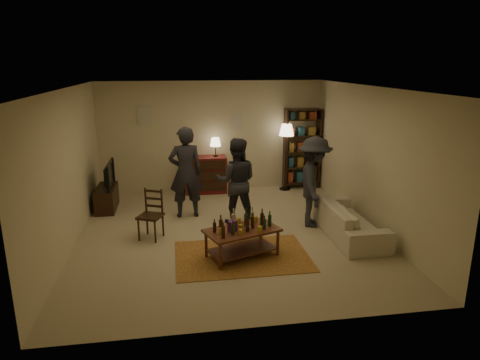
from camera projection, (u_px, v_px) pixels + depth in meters
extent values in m
plane|color=#C6B793|center=(228.00, 233.00, 8.08)|extent=(6.00, 6.00, 0.00)
plane|color=beige|center=(212.00, 136.00, 10.58)|extent=(5.50, 0.00, 5.50)
plane|color=beige|center=(68.00, 170.00, 7.31)|extent=(0.00, 6.00, 6.00)
plane|color=beige|center=(371.00, 159.00, 8.13)|extent=(0.00, 6.00, 6.00)
plane|color=beige|center=(261.00, 224.00, 4.87)|extent=(5.50, 0.00, 5.50)
plane|color=white|center=(227.00, 88.00, 7.36)|extent=(6.00, 6.00, 0.00)
cube|color=beige|center=(145.00, 115.00, 10.17)|extent=(0.35, 0.03, 0.45)
cube|color=beige|center=(236.00, 122.00, 10.56)|extent=(0.30, 0.03, 0.40)
cube|color=brown|center=(242.00, 256.00, 7.12)|extent=(2.20, 1.50, 0.01)
cube|color=brown|center=(242.00, 230.00, 7.00)|extent=(1.34, 1.01, 0.04)
cube|color=brown|center=(242.00, 249.00, 7.09)|extent=(1.21, 0.89, 0.02)
cylinder|color=brown|center=(220.00, 257.00, 6.59)|extent=(0.05, 0.05, 0.44)
cylinder|color=brown|center=(278.00, 243.00, 7.09)|extent=(0.05, 0.05, 0.44)
cylinder|color=brown|center=(206.00, 245.00, 7.03)|extent=(0.05, 0.05, 0.44)
cylinder|color=brown|center=(261.00, 233.00, 7.53)|extent=(0.05, 0.05, 0.44)
cylinder|color=gold|center=(221.00, 231.00, 6.80)|extent=(0.07, 0.07, 0.10)
cylinder|color=gold|center=(241.00, 232.00, 6.77)|extent=(0.07, 0.07, 0.09)
cylinder|color=gold|center=(239.00, 221.00, 7.20)|extent=(0.07, 0.07, 0.11)
cylinder|color=gold|center=(259.00, 229.00, 6.88)|extent=(0.07, 0.07, 0.09)
cylinder|color=gold|center=(256.00, 219.00, 7.30)|extent=(0.07, 0.07, 0.10)
cylinder|color=gold|center=(240.00, 227.00, 6.98)|extent=(0.06, 0.06, 0.08)
cube|color=#6F2C7B|center=(232.00, 226.00, 6.90)|extent=(0.17, 0.16, 0.18)
cylinder|color=gray|center=(249.00, 228.00, 7.03)|extent=(0.12, 0.12, 0.03)
cube|color=black|center=(150.00, 216.00, 7.74)|extent=(0.53, 0.53, 0.04)
cylinder|color=black|center=(139.00, 230.00, 7.69)|extent=(0.04, 0.04, 0.42)
cylinder|color=black|center=(155.00, 232.00, 7.61)|extent=(0.04, 0.04, 0.42)
cylinder|color=black|center=(147.00, 224.00, 7.99)|extent=(0.04, 0.04, 0.42)
cylinder|color=black|center=(163.00, 225.00, 7.91)|extent=(0.04, 0.04, 0.42)
cube|color=black|center=(154.00, 200.00, 7.83)|extent=(0.31, 0.16, 0.48)
cube|color=black|center=(107.00, 198.00, 9.36)|extent=(0.40, 1.00, 0.50)
imported|color=black|center=(106.00, 175.00, 9.22)|extent=(0.13, 0.97, 0.56)
cube|color=maroon|center=(206.00, 175.00, 10.52)|extent=(1.00, 0.48, 0.90)
cube|color=black|center=(207.00, 186.00, 10.34)|extent=(0.92, 0.02, 0.22)
cube|color=black|center=(207.00, 176.00, 10.28)|extent=(0.92, 0.02, 0.22)
cube|color=black|center=(206.00, 166.00, 10.21)|extent=(0.92, 0.02, 0.22)
cylinder|color=black|center=(216.00, 156.00, 10.43)|extent=(0.12, 0.12, 0.04)
cylinder|color=black|center=(216.00, 150.00, 10.40)|extent=(0.02, 0.02, 0.22)
cone|color=#FFE5B2|center=(215.00, 142.00, 10.34)|extent=(0.26, 0.26, 0.20)
cube|color=black|center=(285.00, 150.00, 10.74)|extent=(0.04, 0.34, 2.00)
cube|color=black|center=(318.00, 149.00, 10.86)|extent=(0.04, 0.34, 2.00)
cube|color=black|center=(301.00, 182.00, 11.03)|extent=(0.90, 0.34, 0.03)
cube|color=black|center=(301.00, 166.00, 10.92)|extent=(0.90, 0.34, 0.03)
cube|color=black|center=(302.00, 151.00, 10.81)|extent=(0.90, 0.34, 0.03)
cube|color=black|center=(302.00, 135.00, 10.71)|extent=(0.90, 0.34, 0.03)
cube|color=black|center=(303.00, 120.00, 10.60)|extent=(0.90, 0.34, 0.03)
cube|color=black|center=(303.00, 109.00, 10.53)|extent=(0.90, 0.34, 0.03)
cube|color=#953A20|center=(290.00, 177.00, 10.94)|extent=(0.12, 0.22, 0.26)
cube|color=#24576E|center=(299.00, 176.00, 10.98)|extent=(0.15, 0.22, 0.26)
cube|color=olive|center=(309.00, 176.00, 11.02)|extent=(0.18, 0.22, 0.26)
cube|color=#24576E|center=(290.00, 162.00, 10.84)|extent=(0.12, 0.22, 0.24)
cube|color=olive|center=(300.00, 161.00, 10.88)|extent=(0.15, 0.22, 0.24)
cube|color=#953A20|center=(310.00, 161.00, 10.92)|extent=(0.18, 0.22, 0.24)
cube|color=olive|center=(291.00, 147.00, 10.73)|extent=(0.12, 0.22, 0.22)
cube|color=#953A20|center=(300.00, 146.00, 10.77)|extent=(0.15, 0.22, 0.22)
cube|color=#24576E|center=(310.00, 146.00, 10.81)|extent=(0.18, 0.22, 0.22)
cube|color=#953A20|center=(291.00, 131.00, 10.63)|extent=(0.12, 0.22, 0.20)
cube|color=#24576E|center=(301.00, 131.00, 10.67)|extent=(0.15, 0.22, 0.20)
cube|color=olive|center=(311.00, 131.00, 10.71)|extent=(0.18, 0.22, 0.20)
cube|color=#24576E|center=(292.00, 116.00, 10.53)|extent=(0.12, 0.22, 0.18)
cube|color=olive|center=(301.00, 115.00, 10.56)|extent=(0.15, 0.22, 0.18)
cube|color=#953A20|center=(312.00, 115.00, 10.61)|extent=(0.18, 0.22, 0.18)
cylinder|color=black|center=(285.00, 189.00, 10.87)|extent=(0.28, 0.28, 0.03)
cylinder|color=black|center=(286.00, 161.00, 10.68)|extent=(0.03, 0.03, 1.47)
cone|color=#FFE5B2|center=(287.00, 130.00, 10.47)|extent=(0.36, 0.36, 0.28)
imported|color=beige|center=(348.00, 219.00, 7.95)|extent=(0.81, 2.08, 0.61)
imported|color=#222228|center=(186.00, 172.00, 8.74)|extent=(0.72, 0.50, 1.89)
imported|color=#25272D|center=(236.00, 181.00, 8.40)|extent=(0.94, 0.79, 1.72)
imported|color=#292A31|center=(314.00, 182.00, 8.27)|extent=(0.94, 1.28, 1.77)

